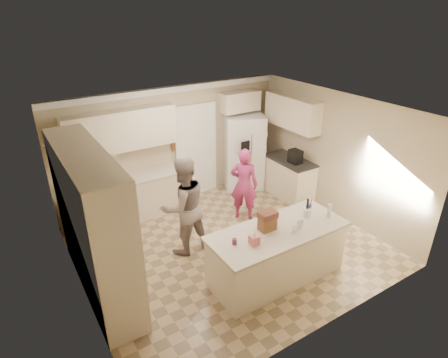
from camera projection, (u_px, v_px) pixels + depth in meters
floor at (229, 247)px, 7.04m from camera, size 5.20×4.60×0.02m
ceiling at (230, 111)px, 5.91m from camera, size 5.20×4.60×0.02m
wall_back at (173, 145)px, 8.24m from camera, size 5.20×0.02×2.60m
wall_front at (330, 254)px, 4.71m from camera, size 5.20×0.02×2.60m
wall_left at (73, 230)px, 5.22m from camera, size 0.02×4.60×2.60m
wall_right at (336, 155)px, 7.73m from camera, size 0.02×4.60×2.60m
crown_back at (170, 90)px, 7.67m from camera, size 5.20×0.08×0.12m
pantry_bank at (93, 224)px, 5.58m from camera, size 0.60×2.60×2.35m
back_base_cab at (131, 199)px, 7.82m from camera, size 2.20×0.60×0.88m
back_countertop at (129, 179)px, 7.61m from camera, size 2.24×0.63×0.04m
back_upper_cab at (121, 130)px, 7.28m from camera, size 2.20×0.35×0.80m
doorway_opening at (196, 152)px, 8.59m from camera, size 0.90×0.06×2.10m
doorway_casing at (197, 152)px, 8.56m from camera, size 1.02×0.03×2.22m
wall_frame_upper at (174, 135)px, 8.11m from camera, size 0.15×0.02×0.20m
wall_frame_lower at (174, 147)px, 8.22m from camera, size 0.15×0.02×0.20m
refrigerator at (244, 152)px, 8.97m from camera, size 1.10×1.00×1.80m
fridge_seam at (252, 157)px, 8.70m from camera, size 0.02×0.02×1.78m
fridge_dispenser at (245, 149)px, 8.48m from camera, size 0.22×0.03×0.35m
fridge_handle_l at (251, 151)px, 8.60m from camera, size 0.02×0.02×0.85m
fridge_handle_r at (255, 150)px, 8.65m from camera, size 0.02×0.02×0.85m
over_fridge_cab at (240, 101)px, 8.54m from camera, size 0.95×0.35×0.45m
right_base_cab at (289, 178)px, 8.72m from camera, size 0.60×1.20×0.88m
right_countertop at (290, 160)px, 8.51m from camera, size 0.63×1.24×0.04m
right_upper_cab at (292, 112)px, 8.28m from camera, size 0.35×1.50×0.70m
coffee_maker at (295, 156)px, 8.27m from camera, size 0.22×0.28×0.30m
island_base at (276, 255)px, 6.10m from camera, size 2.20×0.90×0.88m
island_top at (278, 231)px, 5.91m from camera, size 2.28×0.96×0.05m
utensil_crock at (307, 213)px, 6.21m from camera, size 0.13×0.13×0.15m
tissue_box at (254, 240)px, 5.52m from camera, size 0.13×0.13×0.14m
tissue_plume at (254, 234)px, 5.48m from camera, size 0.08×0.08×0.08m
dollhouse_body at (267, 224)px, 5.85m from camera, size 0.26×0.18×0.22m
dollhouse_roof at (268, 215)px, 5.78m from camera, size 0.28×0.20×0.10m
jam_jar at (234, 242)px, 5.53m from camera, size 0.07×0.07×0.09m
greeting_card_a at (295, 229)px, 5.78m from camera, size 0.12×0.06×0.16m
greeting_card_b at (300, 224)px, 5.89m from camera, size 0.12×0.05×0.16m
water_bottle at (329, 211)px, 6.18m from camera, size 0.07×0.07×0.24m
shaker_salt at (307, 207)px, 6.44m from camera, size 0.05×0.05×0.09m
shaker_pepper at (310, 206)px, 6.47m from camera, size 0.05×0.05×0.09m
teen_boy at (184, 206)px, 6.58m from camera, size 0.92×0.73×1.83m
teen_girl at (244, 184)px, 7.66m from camera, size 0.67×0.67×1.57m
fridge_magnets at (253, 157)px, 8.70m from camera, size 0.76×0.02×1.44m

